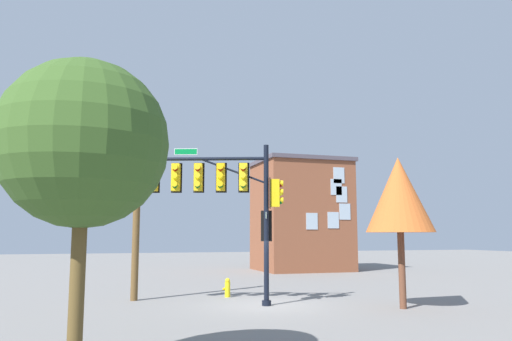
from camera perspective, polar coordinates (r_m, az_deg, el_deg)
name	(u,v)px	position (r m, az deg, el deg)	size (l,w,h in m)	color
ground_plane	(267,306)	(20.05, 1.21, -15.18)	(120.00, 120.00, 0.00)	slate
signal_pole_assembly	(215,190)	(20.10, -4.67, -2.19)	(6.30, 2.55, 6.33)	black
utility_pole	(137,202)	(22.01, -13.46, -3.50)	(1.45, 1.25, 8.03)	brown
fire_hydrant	(227,288)	(22.68, -3.28, -13.22)	(0.33, 0.24, 0.83)	yellow
tree_near	(83,144)	(10.41, -19.11, 2.85)	(3.35, 3.35, 6.19)	brown
tree_mid	(399,195)	(19.87, 16.04, -2.72)	(2.59, 2.59, 5.70)	brown
brick_building	(301,215)	(39.52, 5.16, -5.04)	(6.93, 6.20, 8.60)	brown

